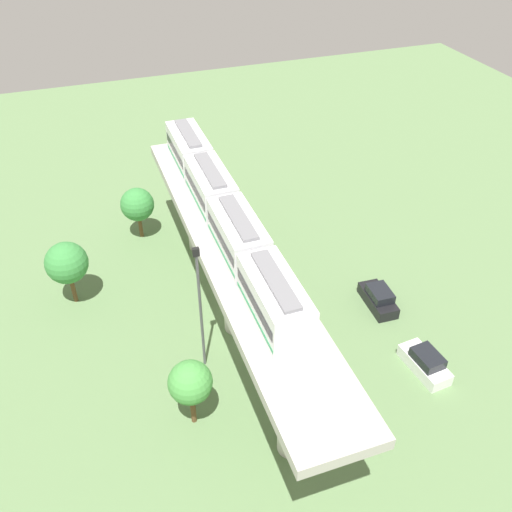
{
  "coord_description": "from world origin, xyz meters",
  "views": [
    {
      "loc": [
        9.22,
        30.87,
        31.62
      ],
      "look_at": [
        -2.5,
        -2.36,
        4.87
      ],
      "focal_mm": 39.06,
      "sensor_mm": 36.0,
      "label": 1
    }
  ],
  "objects_px": {
    "parked_car_black": "(378,298)",
    "tree_near_viaduct": "(137,205)",
    "tree_far_corner": "(190,383)",
    "train": "(224,211)",
    "parked_car_white": "(425,363)",
    "signal_post": "(200,305)",
    "tree_mid_lot": "(67,263)"
  },
  "relations": [
    {
      "from": "parked_car_white",
      "to": "parked_car_black",
      "type": "xyz_separation_m",
      "value": [
        -0.3,
        -7.42,
        0.0
      ]
    },
    {
      "from": "parked_car_white",
      "to": "tree_mid_lot",
      "type": "bearing_deg",
      "value": -40.03
    },
    {
      "from": "train",
      "to": "tree_far_corner",
      "type": "distance_m",
      "value": 12.7
    },
    {
      "from": "train",
      "to": "signal_post",
      "type": "distance_m",
      "value": 7.28
    },
    {
      "from": "parked_car_black",
      "to": "tree_near_viaduct",
      "type": "xyz_separation_m",
      "value": [
        16.9,
        -16.69,
        2.88
      ]
    },
    {
      "from": "tree_far_corner",
      "to": "parked_car_white",
      "type": "bearing_deg",
      "value": 175.69
    },
    {
      "from": "parked_car_black",
      "to": "tree_mid_lot",
      "type": "bearing_deg",
      "value": -17.88
    },
    {
      "from": "train",
      "to": "parked_car_white",
      "type": "xyz_separation_m",
      "value": [
        -11.71,
        11.21,
        -8.91
      ]
    },
    {
      "from": "train",
      "to": "tree_mid_lot",
      "type": "bearing_deg",
      "value": -23.77
    },
    {
      "from": "tree_far_corner",
      "to": "parked_car_black",
      "type": "bearing_deg",
      "value": -160.64
    },
    {
      "from": "parked_car_white",
      "to": "signal_post",
      "type": "bearing_deg",
      "value": -26.77
    },
    {
      "from": "train",
      "to": "tree_near_viaduct",
      "type": "distance_m",
      "value": 15.06
    },
    {
      "from": "parked_car_black",
      "to": "train",
      "type": "bearing_deg",
      "value": -14.72
    },
    {
      "from": "tree_near_viaduct",
      "to": "signal_post",
      "type": "bearing_deg",
      "value": 94.72
    },
    {
      "from": "train",
      "to": "tree_far_corner",
      "type": "xyz_separation_m",
      "value": [
        5.42,
        9.92,
        -5.79
      ]
    },
    {
      "from": "signal_post",
      "to": "parked_car_white",
      "type": "bearing_deg",
      "value": 158.38
    },
    {
      "from": "signal_post",
      "to": "parked_car_black",
      "type": "bearing_deg",
      "value": -174.7
    },
    {
      "from": "parked_car_black",
      "to": "tree_mid_lot",
      "type": "xyz_separation_m",
      "value": [
        23.87,
        -9.02,
        3.3
      ]
    },
    {
      "from": "tree_far_corner",
      "to": "train",
      "type": "bearing_deg",
      "value": -118.68
    },
    {
      "from": "parked_car_white",
      "to": "signal_post",
      "type": "distance_m",
      "value": 17.05
    },
    {
      "from": "tree_mid_lot",
      "to": "parked_car_white",
      "type": "bearing_deg",
      "value": 145.12
    },
    {
      "from": "parked_car_black",
      "to": "parked_car_white",
      "type": "bearing_deg",
      "value": 90.52
    },
    {
      "from": "train",
      "to": "parked_car_black",
      "type": "xyz_separation_m",
      "value": [
        -12.0,
        3.79,
        -8.91
      ]
    },
    {
      "from": "signal_post",
      "to": "tree_far_corner",
      "type": "bearing_deg",
      "value": 66.69
    },
    {
      "from": "tree_near_viaduct",
      "to": "signal_post",
      "type": "relative_size",
      "value": 0.49
    },
    {
      "from": "train",
      "to": "tree_far_corner",
      "type": "bearing_deg",
      "value": 61.32
    },
    {
      "from": "parked_car_white",
      "to": "parked_car_black",
      "type": "relative_size",
      "value": 1.01
    },
    {
      "from": "tree_far_corner",
      "to": "signal_post",
      "type": "distance_m",
      "value": 5.5
    },
    {
      "from": "train",
      "to": "signal_post",
      "type": "relative_size",
      "value": 2.56
    },
    {
      "from": "parked_car_black",
      "to": "tree_far_corner",
      "type": "relative_size",
      "value": 0.8
    },
    {
      "from": "parked_car_white",
      "to": "tree_far_corner",
      "type": "height_order",
      "value": "tree_far_corner"
    },
    {
      "from": "parked_car_white",
      "to": "tree_near_viaduct",
      "type": "bearing_deg",
      "value": -60.59
    }
  ]
}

